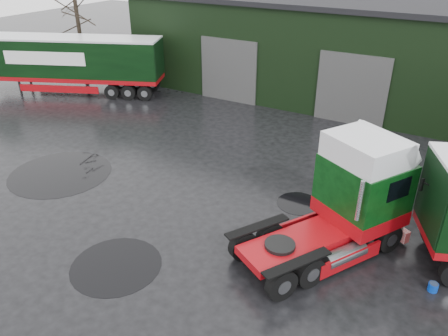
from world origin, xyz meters
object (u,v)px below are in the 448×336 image
(hero_tractor, at_px, (321,204))
(tree_left, at_px, (78,24))
(trailer_left, at_px, (72,65))
(wash_bucket, at_px, (433,287))
(warehouse, at_px, (379,48))

(hero_tractor, relative_size, tree_left, 0.77)
(trailer_left, bearing_deg, hero_tractor, -135.88)
(wash_bucket, distance_m, tree_left, 27.56)
(tree_left, bearing_deg, wash_bucket, -22.33)
(hero_tractor, height_order, trailer_left, hero_tractor)
(hero_tractor, height_order, tree_left, tree_left)
(warehouse, height_order, tree_left, tree_left)
(wash_bucket, bearing_deg, hero_tractor, -178.20)
(hero_tractor, height_order, wash_bucket, hero_tractor)
(trailer_left, height_order, tree_left, tree_left)
(hero_tractor, bearing_deg, warehouse, 127.64)
(warehouse, xyz_separation_m, wash_bucket, (6.20, -18.35, -3.02))
(trailer_left, bearing_deg, tree_left, 3.13)
(trailer_left, relative_size, wash_bucket, 41.81)
(trailer_left, bearing_deg, wash_bucket, -132.47)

